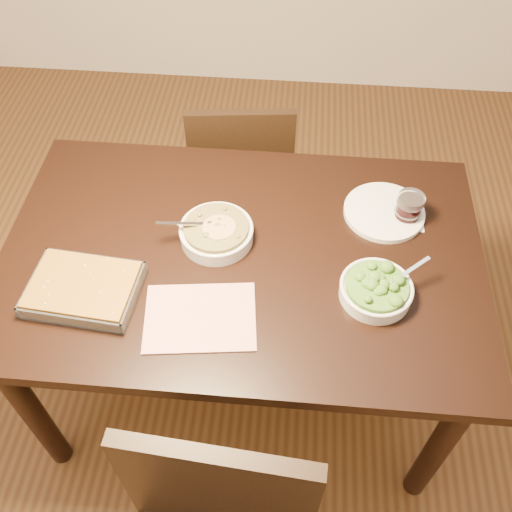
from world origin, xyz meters
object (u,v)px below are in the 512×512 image
at_px(stew_bowl, 216,232).
at_px(broccoli_bowl, 376,289).
at_px(baking_dish, 84,289).
at_px(wine_tumbler, 409,207).
at_px(dinner_plate, 384,212).
at_px(table, 242,272).
at_px(chair_far, 242,172).

height_order(stew_bowl, broccoli_bowl, stew_bowl).
relative_size(stew_bowl, baking_dish, 0.77).
xyz_separation_m(broccoli_bowl, wine_tumbler, (0.11, 0.30, 0.02)).
height_order(broccoli_bowl, baking_dish, broccoli_bowl).
distance_m(stew_bowl, broccoli_bowl, 0.49).
distance_m(baking_dish, dinner_plate, 0.91).
relative_size(table, wine_tumbler, 15.40).
xyz_separation_m(stew_bowl, baking_dish, (-0.33, -0.23, -0.00)).
height_order(table, baking_dish, baking_dish).
bearing_deg(wine_tumbler, stew_bowl, -166.95).
bearing_deg(dinner_plate, baking_dish, -155.48).
relative_size(stew_bowl, wine_tumbler, 2.60).
bearing_deg(wine_tumbler, baking_dish, -157.90).
bearing_deg(baking_dish, wine_tumbler, 27.03).
bearing_deg(baking_dish, table, 29.43).
bearing_deg(broccoli_bowl, wine_tumbler, 70.15).
distance_m(broccoli_bowl, dinner_plate, 0.31).
bearing_deg(chair_far, broccoli_bowl, 113.85).
xyz_separation_m(baking_dish, dinner_plate, (0.83, 0.38, -0.02)).
bearing_deg(broccoli_bowl, chair_far, 120.24).
xyz_separation_m(table, broccoli_bowl, (0.38, -0.12, 0.12)).
height_order(table, dinner_plate, dinner_plate).
distance_m(wine_tumbler, dinner_plate, 0.08).
bearing_deg(chair_far, table, 90.00).
height_order(dinner_plate, chair_far, chair_far).
relative_size(table, baking_dish, 4.55).
height_order(stew_bowl, dinner_plate, stew_bowl).
bearing_deg(table, stew_bowl, 149.63).
bearing_deg(stew_bowl, table, -30.37).
distance_m(table, broccoli_bowl, 0.41).
xyz_separation_m(broccoli_bowl, baking_dish, (-0.79, -0.07, -0.00)).
relative_size(stew_bowl, dinner_plate, 0.96).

